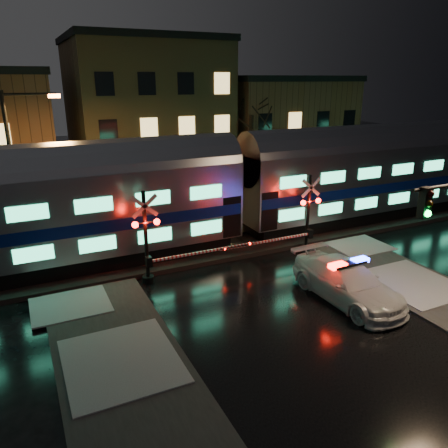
{
  "coord_description": "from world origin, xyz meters",
  "views": [
    {
      "loc": [
        -8.67,
        -15.18,
        8.75
      ],
      "look_at": [
        -0.18,
        2.5,
        2.2
      ],
      "focal_mm": 35.0,
      "sensor_mm": 36.0,
      "label": 1
    }
  ],
  "objects_px": {
    "police_car": "(347,282)",
    "crossing_signal_left": "(155,245)",
    "streetlight": "(18,162)",
    "crossing_signal_right": "(303,222)"
  },
  "relations": [
    {
      "from": "police_car",
      "to": "crossing_signal_left",
      "type": "distance_m",
      "value": 8.35
    },
    {
      "from": "police_car",
      "to": "streetlight",
      "type": "relative_size",
      "value": 0.67
    },
    {
      "from": "police_car",
      "to": "crossing_signal_left",
      "type": "height_order",
      "value": "crossing_signal_left"
    },
    {
      "from": "crossing_signal_right",
      "to": "streetlight",
      "type": "bearing_deg",
      "value": 152.44
    },
    {
      "from": "crossing_signal_right",
      "to": "crossing_signal_left",
      "type": "distance_m",
      "value": 7.91
    },
    {
      "from": "police_car",
      "to": "streetlight",
      "type": "distance_m",
      "value": 16.9
    },
    {
      "from": "crossing_signal_right",
      "to": "streetlight",
      "type": "height_order",
      "value": "streetlight"
    },
    {
      "from": "crossing_signal_left",
      "to": "crossing_signal_right",
      "type": "bearing_deg",
      "value": -0.02
    },
    {
      "from": "crossing_signal_right",
      "to": "streetlight",
      "type": "relative_size",
      "value": 0.71
    },
    {
      "from": "crossing_signal_left",
      "to": "streetlight",
      "type": "distance_m",
      "value": 8.82
    }
  ]
}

